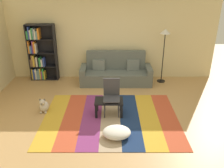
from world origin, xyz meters
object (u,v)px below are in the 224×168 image
coffee_table (110,103)px  standing_lamp (166,38)px  tv_remote (109,100)px  pouf (117,132)px  dog (45,106)px  couch (117,73)px  folding_chair (112,94)px  bookshelf (40,54)px

coffee_table → standing_lamp: size_ratio=0.40×
standing_lamp → tv_remote: (-1.72, -2.11, -1.03)m
pouf → dog: size_ratio=1.53×
dog → couch: bearing=45.3°
standing_lamp → folding_chair: (-1.64, -2.01, -0.91)m
standing_lamp → coffee_table: bearing=-129.2°
bookshelf → dog: bookshelf is taller
bookshelf → folding_chair: bearing=-43.3°
bookshelf → coffee_table: bearing=-45.1°
dog → coffee_table: bearing=-4.9°
couch → dog: couch is taller
standing_lamp → tv_remote: bearing=-129.3°
pouf → dog: 2.12m
bookshelf → coffee_table: 3.29m
bookshelf → tv_remote: bearing=-45.6°
tv_remote → standing_lamp: bearing=87.8°
coffee_table → tv_remote: bearing=-139.1°
bookshelf → tv_remote: size_ratio=12.23×
bookshelf → coffee_table: (2.29, -2.30, -0.55)m
dog → pouf: bearing=-30.3°
dog → standing_lamp: standing_lamp is taller
couch → tv_remote: 2.05m
pouf → standing_lamp: bearing=63.2°
standing_lamp → folding_chair: standing_lamp is taller
standing_lamp → folding_chair: size_ratio=1.92×
coffee_table → dog: (-1.66, 0.14, -0.16)m
couch → folding_chair: 1.95m
couch → pouf: (-0.03, -2.95, -0.22)m
couch → pouf: 2.96m
coffee_table → folding_chair: folding_chair is taller
tv_remote → folding_chair: folding_chair is taller
dog → folding_chair: bearing=-2.0°
pouf → standing_lamp: standing_lamp is taller
folding_chair → bookshelf: bearing=-163.6°
pouf → standing_lamp: 3.63m
bookshelf → standing_lamp: bookshelf is taller
coffee_table → standing_lamp: (1.70, 2.09, 1.12)m
bookshelf → standing_lamp: bearing=-3.0°
couch → dog: (-1.86, -1.88, -0.18)m
pouf → couch: bearing=89.5°
dog → standing_lamp: (3.36, 1.95, 1.28)m
coffee_table → folding_chair: size_ratio=0.77×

